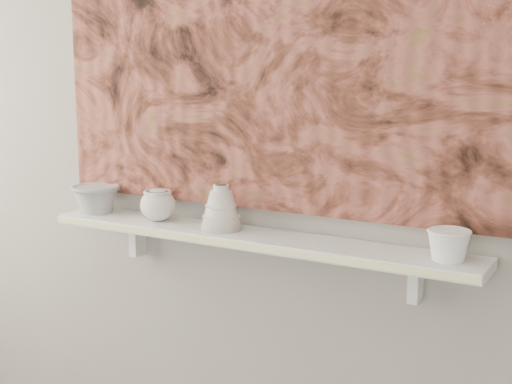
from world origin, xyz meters
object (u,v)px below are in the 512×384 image
Objects in this scene: bell_vessel at (221,207)px; bowl_white at (449,245)px; bowl_grey at (96,198)px; cup_cream at (158,205)px; shelf at (251,238)px; painting at (265,26)px.

bell_vessel is 0.70m from bowl_white.
bowl_grey is 1.47× the size of cup_cream.
shelf is 12.33× the size of cup_cream.
cup_cream is (-0.35, -0.08, -0.56)m from painting.
painting is at bearing 7.50° from bowl_grey.
bowl_grey is (-0.61, 0.00, 0.06)m from shelf.
bell_vessel is at bearing 0.00° from bowl_grey.
bowl_grey is 1.20m from bowl_white.
bowl_grey is at bearing 180.00° from shelf.
bell_vessel is 1.23× the size of bowl_white.
shelf is 0.61m from bowl_grey.
bell_vessel is (-0.11, -0.08, -0.54)m from painting.
painting reaches higher than bell_vessel.
bowl_white is (0.59, 0.00, 0.06)m from shelf.
bowl_white is at bearing 0.00° from bowl_grey.
painting is 8.97× the size of bowl_grey.
bell_vessel reaches higher than cup_cream.
bowl_grey is at bearing 180.00° from bell_vessel.
cup_cream is at bearing 180.00° from bowl_white.
cup_cream is at bearing -166.97° from painting.
painting is 0.66m from cup_cream.
bowl_white is at bearing 0.00° from bell_vessel.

